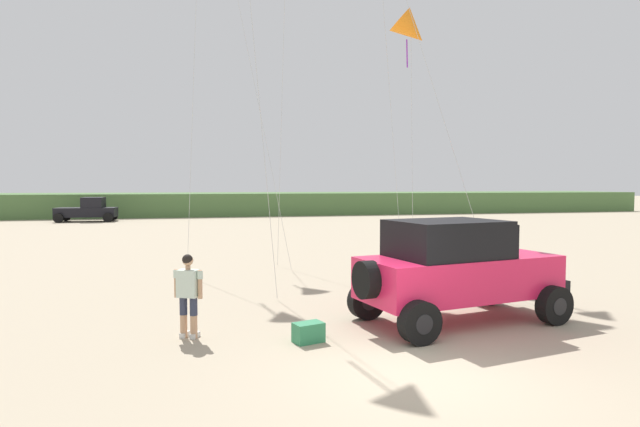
{
  "coord_description": "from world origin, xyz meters",
  "views": [
    {
      "loc": [
        -3.51,
        -7.68,
        3.04
      ],
      "look_at": [
        -0.75,
        3.83,
        2.38
      ],
      "focal_mm": 29.52,
      "sensor_mm": 36.0,
      "label": 1
    }
  ],
  "objects_px": {
    "person_watching": "(188,291)",
    "cooler_box": "(308,332)",
    "jeep": "(457,268)",
    "kite_orange_streamer": "(411,30)",
    "distant_pickup": "(88,210)"
  },
  "relations": [
    {
      "from": "cooler_box",
      "to": "distant_pickup",
      "type": "distance_m",
      "value": 37.77
    },
    {
      "from": "distant_pickup",
      "to": "person_watching",
      "type": "bearing_deg",
      "value": -76.86
    },
    {
      "from": "jeep",
      "to": "cooler_box",
      "type": "xyz_separation_m",
      "value": [
        -3.48,
        -0.69,
        -1.01
      ]
    },
    {
      "from": "person_watching",
      "to": "cooler_box",
      "type": "bearing_deg",
      "value": -20.39
    },
    {
      "from": "cooler_box",
      "to": "kite_orange_streamer",
      "type": "bearing_deg",
      "value": 40.15
    },
    {
      "from": "person_watching",
      "to": "cooler_box",
      "type": "relative_size",
      "value": 2.98
    },
    {
      "from": "distant_pickup",
      "to": "jeep",
      "type": "bearing_deg",
      "value": -68.52
    },
    {
      "from": "cooler_box",
      "to": "kite_orange_streamer",
      "type": "xyz_separation_m",
      "value": [
        5.97,
        9.13,
        8.68
      ]
    },
    {
      "from": "jeep",
      "to": "cooler_box",
      "type": "bearing_deg",
      "value": -168.74
    },
    {
      "from": "kite_orange_streamer",
      "to": "distant_pickup",
      "type": "bearing_deg",
      "value": 121.28
    },
    {
      "from": "cooler_box",
      "to": "kite_orange_streamer",
      "type": "relative_size",
      "value": 0.06
    },
    {
      "from": "jeep",
      "to": "distant_pickup",
      "type": "distance_m",
      "value": 38.23
    },
    {
      "from": "jeep",
      "to": "cooler_box",
      "type": "distance_m",
      "value": 3.69
    },
    {
      "from": "jeep",
      "to": "cooler_box",
      "type": "relative_size",
      "value": 8.94
    },
    {
      "from": "jeep",
      "to": "person_watching",
      "type": "distance_m",
      "value": 5.73
    }
  ]
}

